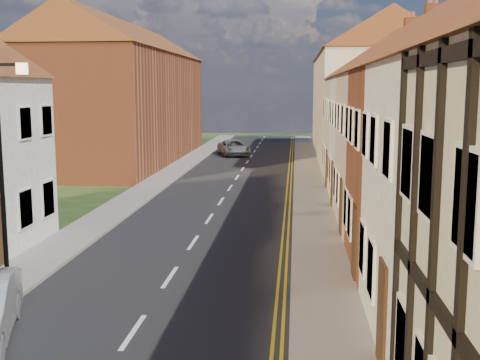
{
  "coord_description": "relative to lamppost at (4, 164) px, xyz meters",
  "views": [
    {
      "loc": [
        3.58,
        5.44,
        5.41
      ],
      "look_at": [
        1.32,
        29.8,
        1.71
      ],
      "focal_mm": 45.0,
      "sensor_mm": 36.0,
      "label": 1
    }
  ],
  "objects": [
    {
      "name": "block_right_far",
      "position": [
        13.11,
        35.0,
        1.76
      ],
      "size": [
        8.3,
        24.2,
        10.5
      ],
      "color": "#BCB39E",
      "rests_on": "ground"
    },
    {
      "name": "car_distant",
      "position": [
        2.31,
        34.6,
        -2.9
      ],
      "size": [
        3.39,
        5.0,
        1.27
      ],
      "primitive_type": "imported",
      "rotation": [
        0.0,
        0.0,
        0.31
      ],
      "color": "#919398",
      "rests_on": "ground"
    },
    {
      "name": "cottage_r_cream_far",
      "position": [
        13.11,
        19.7,
        0.94
      ],
      "size": [
        8.3,
        6.0,
        9.0
      ],
      "color": "#BCB39E",
      "rests_on": "ground"
    },
    {
      "name": "pavement_right",
      "position": [
        8.21,
        10.0,
        -3.48
      ],
      "size": [
        1.8,
        90.0,
        0.12
      ],
      "primitive_type": "cube",
      "color": "gray",
      "rests_on": "ground"
    },
    {
      "name": "cottage_r_white_far",
      "position": [
        13.11,
        14.3,
        0.94
      ],
      "size": [
        8.3,
        5.2,
        9.0
      ],
      "color": "white",
      "rests_on": "ground"
    },
    {
      "name": "cottage_r_pink",
      "position": [
        13.11,
        8.9,
        0.94
      ],
      "size": [
        8.3,
        6.0,
        9.0
      ],
      "color": "beige",
      "rests_on": "ground"
    },
    {
      "name": "pavement_left",
      "position": [
        -0.59,
        10.0,
        -3.48
      ],
      "size": [
        1.8,
        90.0,
        0.12
      ],
      "primitive_type": "cube",
      "color": "gray",
      "rests_on": "ground"
    },
    {
      "name": "block_left_far",
      "position": [
        -5.49,
        30.0,
        1.76
      ],
      "size": [
        8.3,
        24.2,
        10.5
      ],
      "color": "brown",
      "rests_on": "ground"
    },
    {
      "name": "road",
      "position": [
        3.81,
        10.0,
        -3.53
      ],
      "size": [
        7.0,
        90.0,
        0.02
      ],
      "primitive_type": "cube",
      "color": "black",
      "rests_on": "ground"
    },
    {
      "name": "lamppost",
      "position": [
        0.0,
        0.0,
        0.0
      ],
      "size": [
        0.88,
        0.15,
        6.0
      ],
      "color": "black",
      "rests_on": "pavement_left"
    }
  ]
}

